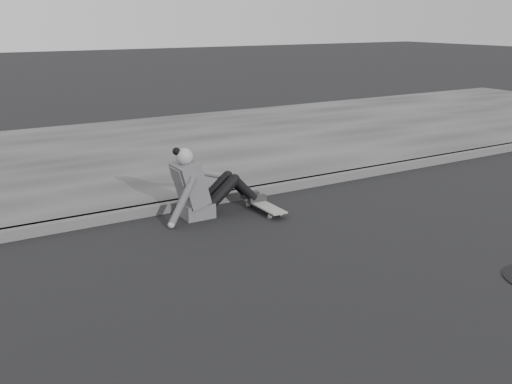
# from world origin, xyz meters

# --- Properties ---
(ground) EXTENTS (80.00, 80.00, 0.00)m
(ground) POSITION_xyz_m (0.00, 0.00, 0.00)
(ground) COLOR black
(ground) RESTS_ON ground
(curb) EXTENTS (24.00, 0.16, 0.12)m
(curb) POSITION_xyz_m (0.00, 2.58, 0.06)
(curb) COLOR #4C4C4C
(curb) RESTS_ON ground
(sidewalk) EXTENTS (24.00, 6.00, 0.12)m
(sidewalk) POSITION_xyz_m (0.00, 5.60, 0.06)
(sidewalk) COLOR #3E3E3E
(sidewalk) RESTS_ON ground
(skateboard) EXTENTS (0.20, 0.78, 0.09)m
(skateboard) POSITION_xyz_m (-0.46, 1.97, 0.07)
(skateboard) COLOR gray
(skateboard) RESTS_ON ground
(seated_woman) EXTENTS (1.38, 0.46, 0.88)m
(seated_woman) POSITION_xyz_m (-1.19, 2.22, 0.36)
(seated_woman) COLOR #4E4E51
(seated_woman) RESTS_ON ground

